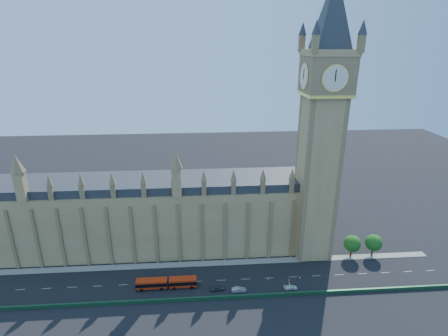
{
  "coord_description": "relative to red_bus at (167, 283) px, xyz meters",
  "views": [
    {
      "loc": [
        -2.13,
        -95.45,
        73.98
      ],
      "look_at": [
        5.57,
        10.0,
        35.76
      ],
      "focal_mm": 28.0,
      "sensor_mm": 36.0,
      "label": 1
    }
  ],
  "objects": [
    {
      "name": "ground",
      "position": [
        13.69,
        2.37,
        -1.71
      ],
      "size": [
        400.0,
        400.0,
        0.0
      ],
      "primitive_type": "plane",
      "color": "black",
      "rests_on": "ground"
    },
    {
      "name": "cone_c",
      "position": [
        43.7,
        1.29,
        -1.33
      ],
      "size": [
        0.63,
        0.63,
        0.77
      ],
      "rotation": [
        0.0,
        0.0,
        0.37
      ],
      "color": "black",
      "rests_on": "ground"
    },
    {
      "name": "car_grey",
      "position": [
        16.06,
        -2.33,
        -0.95
      ],
      "size": [
        4.64,
        2.24,
        1.53
      ],
      "primitive_type": "imported",
      "rotation": [
        0.0,
        0.0,
        1.67
      ],
      "color": "#3C3E43",
      "rests_on": "ground"
    },
    {
      "name": "elizabeth_tower",
      "position": [
        51.69,
        16.36,
        52.85
      ],
      "size": [
        20.59,
        20.59,
        105.0
      ],
      "color": "#A2814E",
      "rests_on": "ground"
    },
    {
      "name": "red_bus",
      "position": [
        0.0,
        0.0,
        0.0
      ],
      "size": [
        19.1,
        3.13,
        3.24
      ],
      "rotation": [
        0.0,
        0.0,
        0.01
      ],
      "color": "red",
      "rests_on": "ground"
    },
    {
      "name": "cone_a",
      "position": [
        33.13,
        1.27,
        -1.39
      ],
      "size": [
        0.48,
        0.48,
        0.65
      ],
      "rotation": [
        0.0,
        0.0,
        0.21
      ],
      "color": "black",
      "rests_on": "ground"
    },
    {
      "name": "kerb_north",
      "position": [
        13.69,
        11.87,
        -1.63
      ],
      "size": [
        160.0,
        3.0,
        0.16
      ],
      "primitive_type": "cube",
      "color": "gray",
      "rests_on": "ground"
    },
    {
      "name": "bridge_parapet",
      "position": [
        13.69,
        -6.63,
        -1.11
      ],
      "size": [
        160.0,
        0.6,
        1.2
      ],
      "primitive_type": "cube",
      "color": "#1E4C2D",
      "rests_on": "ground"
    },
    {
      "name": "car_white",
      "position": [
        39.32,
        -3.59,
        -1.07
      ],
      "size": [
        4.42,
        1.88,
        1.27
      ],
      "primitive_type": "imported",
      "rotation": [
        0.0,
        0.0,
        1.59
      ],
      "color": "silver",
      "rests_on": "ground"
    },
    {
      "name": "palace_westminster",
      "position": [
        -11.31,
        24.37,
        12.16
      ],
      "size": [
        120.0,
        20.0,
        28.0
      ],
      "color": "#A2814E",
      "rests_on": "ground"
    },
    {
      "name": "cone_b",
      "position": [
        39.5,
        -1.36,
        -1.32
      ],
      "size": [
        0.65,
        0.65,
        0.79
      ],
      "rotation": [
        0.0,
        0.0,
        0.37
      ],
      "color": "black",
      "rests_on": "ground"
    },
    {
      "name": "tree_east_far",
      "position": [
        73.91,
        12.45,
        3.93
      ],
      "size": [
        6.0,
        6.0,
        8.5
      ],
      "color": "#382619",
      "rests_on": "ground"
    },
    {
      "name": "car_silver",
      "position": [
        22.83,
        -3.62,
        -0.95
      ],
      "size": [
        4.65,
        1.77,
        1.52
      ],
      "primitive_type": "imported",
      "rotation": [
        0.0,
        0.0,
        1.61
      ],
      "color": "#93979A",
      "rests_on": "ground"
    },
    {
      "name": "tree_east_near",
      "position": [
        65.91,
        12.45,
        3.93
      ],
      "size": [
        6.0,
        6.0,
        8.5
      ],
      "color": "#382619",
      "rests_on": "ground"
    },
    {
      "name": "cone_d",
      "position": [
        39.8,
        0.21,
        -1.36
      ],
      "size": [
        0.5,
        0.5,
        0.71
      ],
      "rotation": [
        0.0,
        0.0,
        0.14
      ],
      "color": "black",
      "rests_on": "ground"
    }
  ]
}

